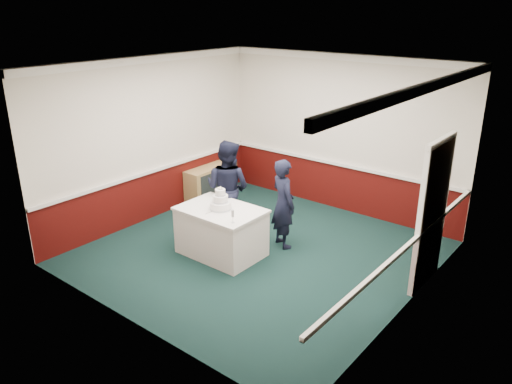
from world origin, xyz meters
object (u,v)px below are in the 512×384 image
Objects in this scene: cake_knife at (211,212)px; person_man at (228,188)px; person_woman at (283,203)px; sideboard at (211,183)px; wedding_cake at (221,202)px; champagne_flute at (233,214)px; cake_table at (221,231)px.

person_man reaches higher than cake_knife.
person_man is 1.05m from person_woman.
person_woman reaches higher than cake_knife.
sideboard is 2.55m from wedding_cake.
champagne_flute is 0.14× the size of person_woman.
champagne_flute reaches higher than sideboard.
person_woman is at bearing -18.80° from sideboard.
sideboard is 2.59m from person_woman.
cake_table is (1.82, -1.69, 0.05)m from sideboard.
wedding_cake is 1.78× the size of champagne_flute.
person_woman is (0.59, 0.87, -0.14)m from wedding_cake.
person_man is at bearing 123.52° from cake_table.
sideboard is 3.30× the size of wedding_cake.
cake_table is 0.50m from wedding_cake.
person_woman is at bearing 55.70° from wedding_cake.
person_man is (1.39, -1.04, 0.50)m from sideboard.
cake_knife is 0.94m from person_man.
sideboard is at bearing 139.69° from champagne_flute.
cake_knife is at bearing 84.67° from person_woman.
wedding_cake is at bearing 80.60° from person_woman.
person_woman is (0.59, 0.87, 0.36)m from cake_table.
sideboard is at bearing 6.10° from person_woman.
champagne_flute is (0.53, -0.08, 0.14)m from cake_knife.
wedding_cake is at bearing -42.85° from sideboard.
cake_knife is at bearing 105.50° from person_man.
person_woman reaches higher than wedding_cake.
person_man is (-0.93, 0.93, -0.08)m from champagne_flute.
wedding_cake is 0.57m from champagne_flute.
wedding_cake is 0.78m from person_man.
sideboard is 1.81m from person_man.
champagne_flute is at bearing -3.57° from cake_knife.
person_man reaches higher than cake_table.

